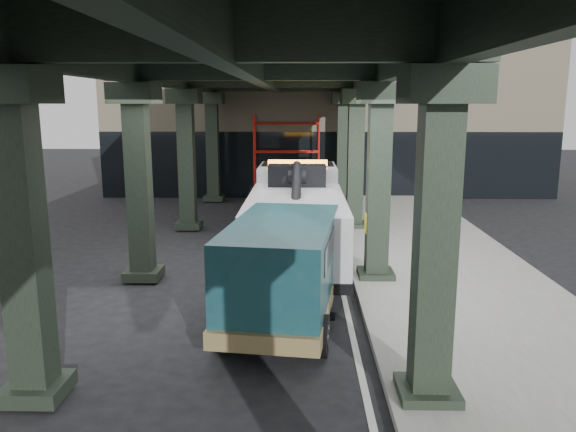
# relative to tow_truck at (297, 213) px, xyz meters

# --- Properties ---
(ground) EXTENTS (90.00, 90.00, 0.00)m
(ground) POSITION_rel_tow_truck_xyz_m (-0.56, -4.02, -1.41)
(ground) COLOR black
(ground) RESTS_ON ground
(sidewalk) EXTENTS (5.00, 40.00, 0.15)m
(sidewalk) POSITION_rel_tow_truck_xyz_m (3.94, -2.02, -1.33)
(sidewalk) COLOR gray
(sidewalk) RESTS_ON ground
(lane_stripe) EXTENTS (0.12, 38.00, 0.01)m
(lane_stripe) POSITION_rel_tow_truck_xyz_m (1.14, -2.02, -1.40)
(lane_stripe) COLOR silver
(lane_stripe) RESTS_ON ground
(viaduct) EXTENTS (7.40, 32.00, 6.40)m
(viaduct) POSITION_rel_tow_truck_xyz_m (-0.96, -2.02, 4.05)
(viaduct) COLOR black
(viaduct) RESTS_ON ground
(building) EXTENTS (22.00, 10.00, 8.00)m
(building) POSITION_rel_tow_truck_xyz_m (1.44, 15.98, 2.59)
(building) COLOR #C6B793
(building) RESTS_ON ground
(scaffolding) EXTENTS (3.08, 0.88, 4.00)m
(scaffolding) POSITION_rel_tow_truck_xyz_m (-0.56, 10.63, 0.70)
(scaffolding) COLOR red
(scaffolding) RESTS_ON ground
(tow_truck) EXTENTS (2.73, 8.86, 2.89)m
(tow_truck) POSITION_rel_tow_truck_xyz_m (0.00, 0.00, 0.00)
(tow_truck) COLOR black
(tow_truck) RESTS_ON ground
(towed_van) EXTENTS (2.74, 5.58, 2.18)m
(towed_van) POSITION_rel_tow_truck_xyz_m (-0.22, -4.59, -0.24)
(towed_van) COLOR #123B42
(towed_van) RESTS_ON ground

